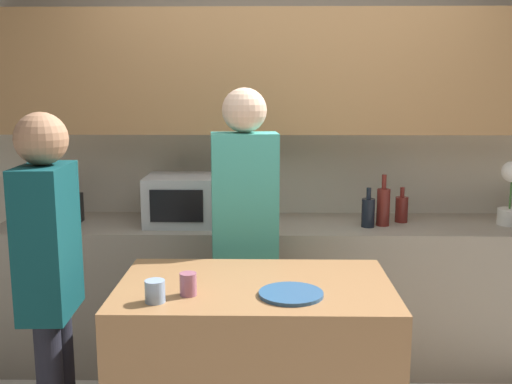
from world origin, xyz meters
TOP-DOWN VIEW (x-y plane):
  - back_wall at (0.00, 1.66)m, footprint 6.40×0.40m
  - back_counter at (0.00, 1.39)m, footprint 3.60×0.62m
  - kitchen_island at (-0.19, 0.19)m, footprint 1.16×0.72m
  - microwave at (-0.62, 1.37)m, footprint 0.52×0.39m
  - toaster at (-1.43, 1.38)m, footprint 0.26×0.16m
  - potted_plant at (1.35, 1.38)m, footprint 0.14×0.14m
  - bottle_0 at (0.47, 1.30)m, footprint 0.08×0.08m
  - bottle_1 at (0.57, 1.34)m, footprint 0.08×0.08m
  - bottle_2 at (0.70, 1.44)m, footprint 0.08×0.08m
  - plate_on_island at (-0.05, 0.05)m, footprint 0.26×0.26m
  - cup_0 at (-0.58, -0.03)m, footprint 0.08×0.08m
  - cup_1 at (-0.46, 0.05)m, footprint 0.07×0.07m
  - person_left at (-0.26, 0.81)m, footprint 0.36×0.23m
  - person_center at (-1.05, 0.15)m, footprint 0.22×0.35m

SIDE VIEW (x-z plane):
  - back_counter at x=0.00m, z-range 0.00..0.90m
  - kitchen_island at x=-0.19m, z-range 0.00..0.92m
  - plate_on_island at x=-0.05m, z-range 0.92..0.94m
  - cup_0 at x=-0.58m, z-range 0.92..1.01m
  - cup_1 at x=-0.46m, z-range 0.92..1.01m
  - person_center at x=-1.05m, z-range 0.16..1.80m
  - bottle_2 at x=0.70m, z-range 0.88..1.10m
  - toaster at x=-1.43m, z-range 0.90..1.08m
  - bottle_0 at x=0.47m, z-range 0.87..1.11m
  - bottle_1 at x=0.57m, z-range 0.86..1.18m
  - person_left at x=-0.26m, z-range 0.17..1.91m
  - microwave at x=-0.62m, z-range 0.90..1.20m
  - potted_plant at x=1.35m, z-range 0.90..1.30m
  - back_wall at x=0.00m, z-range 0.19..2.89m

